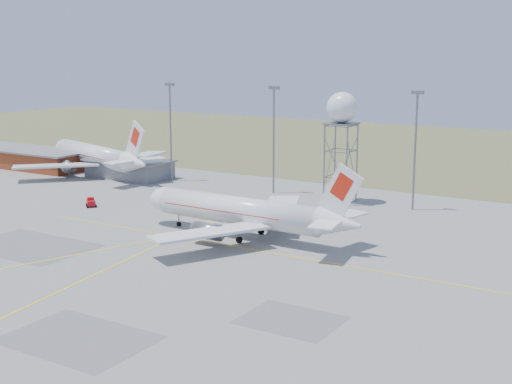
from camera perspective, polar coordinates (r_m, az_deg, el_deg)
The scene contains 12 objects.
ground at distance 82.06m, azimuth -16.42°, elevation -8.59°, with size 400.00×400.00×0.00m, color gray.
grass_strip at distance 201.31m, azimuth 14.66°, elevation 3.19°, with size 400.00×120.00×0.03m, color #616B3B.
building_orange at distance 176.47m, azimuth -17.83°, elevation 2.61°, with size 33.00×12.00×4.30m.
building_grey at distance 156.52m, azimuth -10.10°, elevation 1.86°, with size 19.00×10.00×3.90m.
mast_a at distance 150.27m, azimuth -6.86°, elevation 5.45°, with size 2.20×0.50×20.50m.
mast_b at distance 136.14m, azimuth 1.42°, elevation 4.92°, with size 2.20×0.50×20.50m.
mast_c at distance 124.44m, azimuth 12.64°, elevation 4.04°, with size 2.20×0.50×20.50m.
airliner_main at distance 104.82m, azimuth -1.12°, elevation -1.60°, with size 36.82×35.82×12.53m.
airliner_far at distance 161.89m, azimuth -12.65°, elevation 2.83°, with size 38.36×36.24×13.33m.
radar_tower at distance 128.63m, azimuth 6.83°, elevation 4.07°, with size 5.51×5.51×19.95m.
fire_truck at distance 123.81m, azimuth -5.32°, elevation -0.71°, with size 8.09×3.26×3.23m.
baggage_tug at distance 129.09m, azimuth -13.06°, elevation -0.89°, with size 2.55×2.51×1.63m.
Camera 1 is at (58.44, -50.69, 27.36)m, focal length 50.00 mm.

